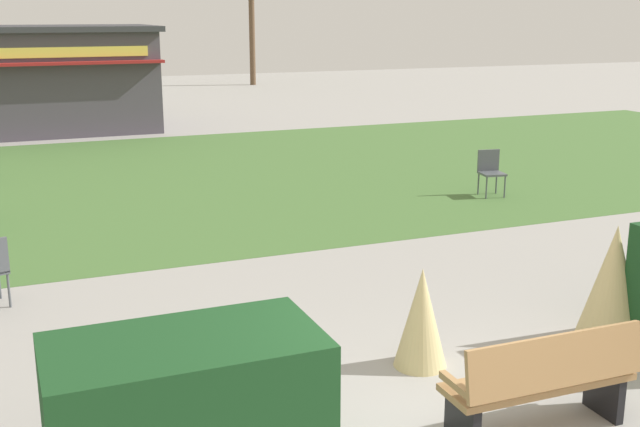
% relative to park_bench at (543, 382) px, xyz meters
% --- Properties ---
extents(lawn_patch, '(36.00, 12.00, 0.01)m').
position_rel_park_bench_xyz_m(lawn_patch, '(-0.63, 11.65, -0.48)').
color(lawn_patch, '#446B33').
rests_on(lawn_patch, ground_plane).
extents(park_bench, '(1.71, 0.54, 0.95)m').
position_rel_park_bench_xyz_m(park_bench, '(0.00, 0.00, 0.00)').
color(park_bench, '#9E7547').
rests_on(park_bench, ground_plane).
extents(hedge_left, '(2.02, 1.10, 1.19)m').
position_rel_park_bench_xyz_m(hedge_left, '(-2.94, 0.40, 0.11)').
color(hedge_left, '#19421E').
rests_on(hedge_left, ground_plane).
extents(ornamental_grass_behind_left, '(0.54, 0.54, 1.04)m').
position_rel_park_bench_xyz_m(ornamental_grass_behind_left, '(-0.29, 1.56, 0.04)').
color(ornamental_grass_behind_left, '#D1BC7F').
rests_on(ornamental_grass_behind_left, ground_plane).
extents(ornamental_grass_behind_right, '(0.72, 0.72, 1.29)m').
position_rel_park_bench_xyz_m(ornamental_grass_behind_right, '(1.97, 1.37, 0.17)').
color(ornamental_grass_behind_right, '#D1BC7F').
rests_on(ornamental_grass_behind_right, ground_plane).
extents(food_kiosk, '(7.62, 4.38, 3.10)m').
position_rel_park_bench_xyz_m(food_kiosk, '(-3.14, 20.28, 1.08)').
color(food_kiosk, '#47424C').
rests_on(food_kiosk, ground_plane).
extents(cafe_chair_east, '(0.51, 0.51, 0.89)m').
position_rel_park_bench_xyz_m(cafe_chair_east, '(4.78, 7.81, 0.05)').
color(cafe_chair_east, '#4C5156').
rests_on(cafe_chair_east, ground_plane).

